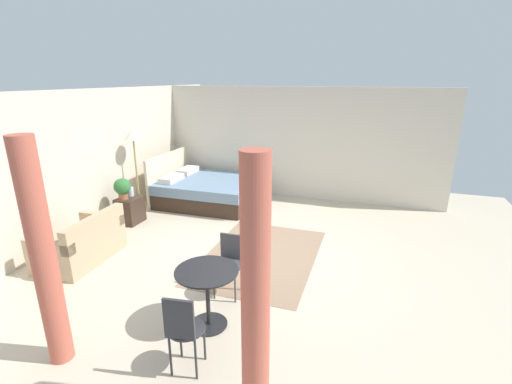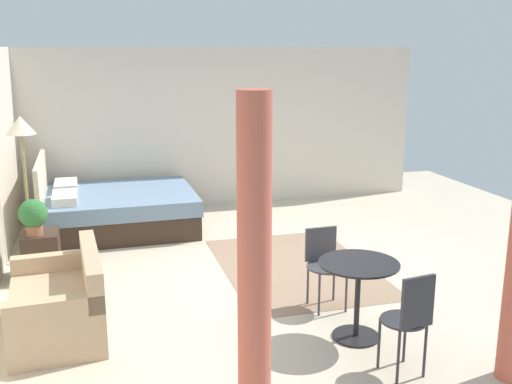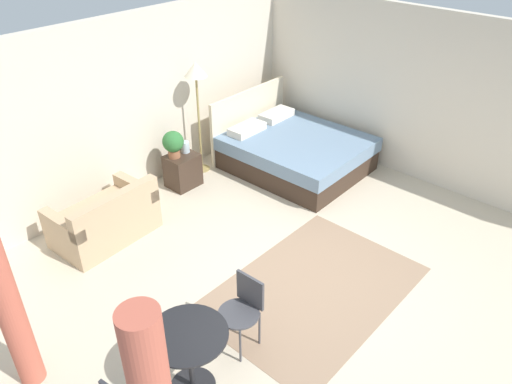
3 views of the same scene
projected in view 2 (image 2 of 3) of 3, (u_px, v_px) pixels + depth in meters
ground_plane at (284, 266)px, 7.25m from camera, size 9.32×9.69×0.02m
wall_right at (226, 127)px, 9.91m from camera, size 0.12×6.69×2.61m
area_rug at (296, 267)px, 7.19m from camera, size 2.54×1.74×0.01m
bed at (116, 209)px, 8.61m from camera, size 1.83×2.17×1.11m
couch at (61, 305)px, 5.46m from camera, size 1.34×0.88×0.78m
nightstand at (42, 254)px, 6.87m from camera, size 0.48×0.40×0.52m
potted_plant at (33, 215)px, 6.65m from camera, size 0.32×0.32×0.42m
vase at (36, 223)px, 6.89m from camera, size 0.13×0.13×0.17m
floor_lamp at (21, 137)px, 7.03m from camera, size 0.35×0.35×1.82m
balcony_table at (358, 285)px, 5.32m from camera, size 0.73×0.73×0.73m
cafe_chair_near_window at (410, 315)px, 4.65m from camera, size 0.42×0.42×0.89m
cafe_chair_near_couch at (324, 259)px, 6.01m from camera, size 0.44×0.44×0.81m
curtain_right at (254, 266)px, 3.95m from camera, size 0.23×0.23×2.34m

